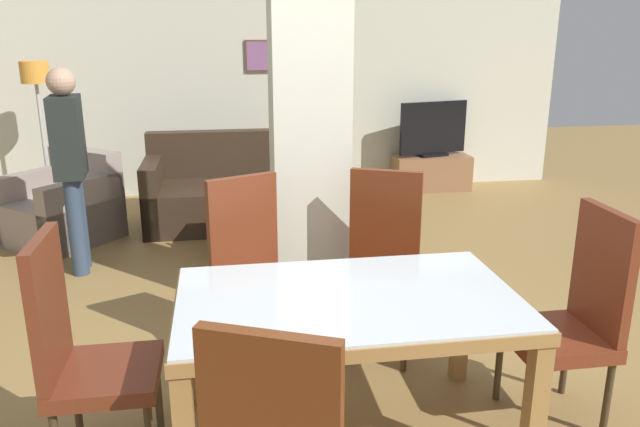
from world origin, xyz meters
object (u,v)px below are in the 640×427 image
dining_chair_far_left (253,266)px  armchair (64,210)px  dining_table (348,326)px  tv_screen (433,130)px  standing_person (70,158)px  bottle (229,202)px  sofa (237,194)px  coffee_table (251,232)px  floor_lamp (37,88)px  tv_stand (431,172)px  dining_chair_head_right (576,312)px  dining_chair_head_left (81,349)px  dining_chair_far_right (381,258)px

dining_chair_far_left → armchair: bearing=-80.8°
dining_table → tv_screen: size_ratio=1.78×
dining_table → dining_chair_far_left: dining_chair_far_left is taller
armchair → standing_person: (0.30, -0.83, 0.65)m
dining_table → bottle: 2.54m
armchair → tv_screen: 4.23m
sofa → standing_person: bearing=41.1°
coffee_table → bottle: size_ratio=2.64×
dining_table → floor_lamp: bearing=119.1°
floor_lamp → coffee_table: bearing=-38.8°
armchair → tv_stand: 4.21m
armchair → bottle: bearing=-168.3°
dining_chair_far_left → tv_stand: bearing=-146.7°
dining_chair_head_right → dining_chair_far_left: bearing=60.7°
dining_table → armchair: armchair is taller
dining_chair_far_left → bottle: size_ratio=3.98×
sofa → floor_lamp: (-1.97, 0.64, 1.03)m
dining_chair_head_left → tv_screen: bearing=145.5°
dining_table → dining_chair_head_left: size_ratio=1.42×
armchair → tv_screen: bearing=-122.1°
dining_chair_far_left → armchair: dining_chair_far_left is taller
armchair → dining_chair_far_left: bearing=163.6°
tv_stand → tv_screen: (0.00, 0.00, 0.53)m
floor_lamp → tv_screen: bearing=4.5°
sofa → tv_screen: tv_screen is taller
armchair → coffee_table: 1.84m
coffee_table → bottle: 0.38m
dining_table → tv_screen: (1.99, 4.60, 0.14)m
coffee_table → standing_person: size_ratio=0.45×
dining_chair_head_left → tv_stand: size_ratio=1.19×
dining_chair_head_left → floor_lamp: (-1.19, 4.26, 0.74)m
dining_table → coffee_table: (-0.32, 2.61, -0.38)m
tv_stand → dining_chair_far_left: bearing=-122.4°
dining_chair_far_left → bottle: 1.63m
dining_chair_head_right → standing_person: 3.80m
dining_chair_head_right → floor_lamp: bearing=39.5°
armchair → tv_stand: bearing=-122.1°
dining_chair_head_left → floor_lamp: 4.49m
bottle → standing_person: standing_person is taller
dining_chair_far_left → dining_chair_head_right: bearing=126.3°
dining_chair_head_right → dining_chair_far_right: bearing=40.5°
dining_table → dining_chair_far_left: 0.94m
dining_chair_head_left → tv_stand: 5.60m
sofa → tv_stand: (2.39, 0.98, -0.09)m
dining_chair_head_left → dining_chair_head_right: bearing=90.0°
sofa → standing_person: 1.85m
dining_chair_far_right → dining_chair_head_right: bearing=154.3°
dining_chair_far_right → tv_screen: 4.05m
armchair → tv_stand: armchair is taller
dining_chair_head_left → bottle: size_ratio=3.98×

